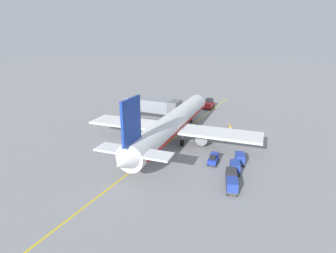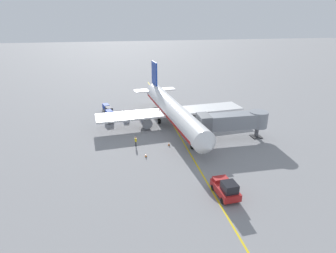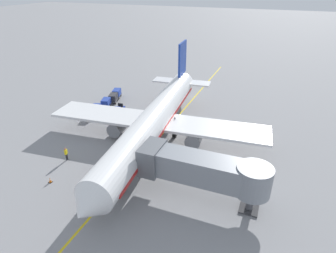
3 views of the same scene
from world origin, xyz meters
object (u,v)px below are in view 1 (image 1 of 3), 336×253
Objects in this scene: baggage_cart_front at (240,158)px; baggage_cart_tail_end at (232,185)px; parked_airliner at (173,123)px; ground_crew_wing_walker at (230,128)px; baggage_tug_lead at (213,159)px; safety_cone_nose_right at (204,126)px; baggage_cart_third_in_train at (231,175)px; baggage_cart_second_in_train at (235,167)px; jet_bridge at (152,106)px; pushback_tractor at (209,104)px; safety_cone_nose_left at (229,125)px.

baggage_cart_front is 7.92m from baggage_cart_tail_end.
parked_airliner reaches higher than baggage_cart_front.
parked_airliner is at bearing -134.05° from ground_crew_wing_walker.
baggage_tug_lead is 4.41× the size of safety_cone_nose_right.
baggage_cart_third_in_train is 18.69m from ground_crew_wing_walker.
baggage_cart_second_in_train is at bearing -90.01° from baggage_cart_front.
baggage_cart_front is 1.76× the size of ground_crew_wing_walker.
baggage_tug_lead is (18.17, -14.50, -2.74)m from jet_bridge.
ground_crew_wing_walker reaches higher than baggage_cart_second_in_train.
safety_cone_nose_right is at bearing -75.64° from pushback_tractor.
pushback_tractor reaches higher than baggage_cart_tail_end.
baggage_cart_third_in_train is (12.62, -9.71, -2.24)m from parked_airliner.
safety_cone_nose_right is (-6.55, 14.97, -0.42)m from baggage_tug_lead.
jet_bridge is 21.89× the size of safety_cone_nose_left.
parked_airliner is 14.66m from baggage_cart_second_in_train.
baggage_cart_tail_end is (13.28, -12.04, -2.24)m from parked_airliner.
baggage_cart_third_in_train is (3.51, -4.05, 0.24)m from baggage_tug_lead.
ground_crew_wing_walker is (-0.94, 14.11, 0.24)m from baggage_tug_lead.
jet_bridge is at bearing 148.98° from baggage_cart_front.
safety_cone_nose_left is at bearing 61.29° from parked_airliner.
pushback_tractor is at bearing 115.63° from baggage_cart_front.
baggage_cart_front is at bearing 89.99° from baggage_cart_second_in_train.
baggage_tug_lead is 4.41× the size of safety_cone_nose_left.
jet_bridge reaches higher than safety_cone_nose_right.
baggage_cart_third_in_train is at bearing -88.31° from baggage_cart_second_in_train.
baggage_cart_third_in_train is (0.07, -5.56, 0.00)m from baggage_cart_front.
baggage_cart_second_in_train is (-0.00, -3.10, 0.00)m from baggage_cart_front.
baggage_cart_third_in_train is at bearing -67.94° from pushback_tractor.
baggage_cart_tail_end is (0.66, -2.33, 0.00)m from baggage_cart_third_in_train.
baggage_tug_lead is at bearing -38.59° from jet_bridge.
baggage_cart_front is (12.55, -4.15, -2.24)m from parked_airliner.
baggage_cart_second_in_train is at bearing 91.69° from baggage_cart_third_in_train.
safety_cone_nose_right is (-4.40, -3.42, 0.00)m from safety_cone_nose_left.
baggage_cart_front is 1.00× the size of baggage_cart_second_in_train.
baggage_cart_second_in_train reaches higher than safety_cone_nose_left.
pushback_tractor is at bearing 104.36° from safety_cone_nose_right.
parked_airliner is 10.09m from safety_cone_nose_right.
safety_cone_nose_right is at bearing 126.55° from baggage_cart_front.
safety_cone_nose_left is (-5.58, 16.88, -0.66)m from baggage_cart_front.
baggage_cart_front is at bearing 90.74° from baggage_cart_third_in_train.
ground_crew_wing_walker reaches higher than safety_cone_nose_left.
pushback_tractor is at bearing 112.06° from baggage_cart_third_in_train.
baggage_cart_third_in_train reaches higher than safety_cone_nose_right.
baggage_cart_tail_end is (4.17, -6.38, 0.24)m from baggage_tug_lead.
parked_airliner is 12.56× the size of baggage_cart_tail_end.
baggage_cart_tail_end is (0.74, -4.79, 0.00)m from baggage_cart_second_in_train.
baggage_cart_second_in_train is 20.75m from safety_cone_nose_left.
parked_airliner is 16.08m from baggage_cart_third_in_train.
pushback_tractor is at bearing 109.00° from baggage_tug_lead.
safety_cone_nose_left is at bearing 105.68° from ground_crew_wing_walker.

